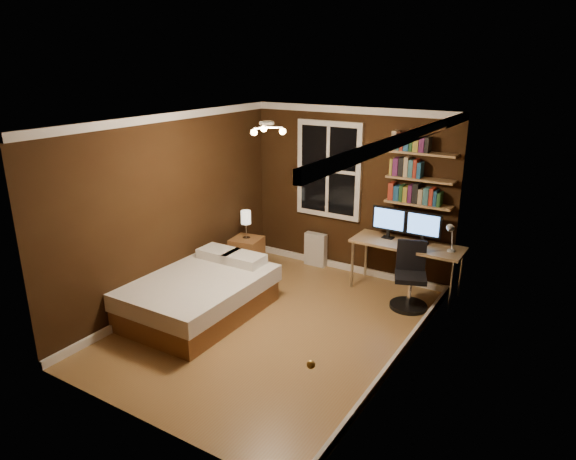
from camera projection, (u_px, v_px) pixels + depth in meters
The scene contains 24 objects.
floor at pixel (274, 325), 6.35m from camera, with size 4.20×4.20×0.00m, color olive.
wall_back at pixel (350, 192), 7.64m from camera, with size 3.20×0.04×2.50m, color black.
wall_left at pixel (171, 210), 6.75m from camera, with size 0.04×4.20×2.50m, color black.
wall_right at pixel (406, 256), 5.15m from camera, with size 0.04×4.20×2.50m, color black.
ceiling at pixel (272, 120), 5.55m from camera, with size 3.20×4.20×0.02m, color white.
window at pixel (329, 170), 7.70m from camera, with size 1.06×0.06×1.46m, color silver.
door at pixel (334, 345), 3.98m from camera, with size 0.03×0.82×2.05m, color black, non-canonical shape.
door_knob at pixel (311, 365), 3.76m from camera, with size 0.06×0.06×0.06m, color gold.
ceiling_fixture at pixel (267, 131), 5.51m from camera, with size 0.44×0.44×0.18m, color beige, non-canonical shape.
bookshelf_lower at pixel (418, 204), 7.01m from camera, with size 0.92×0.22×0.03m, color #9C7D4C.
books_row_lower at pixel (419, 195), 6.97m from camera, with size 0.66×0.16×0.23m, color maroon, non-canonical shape.
bookshelf_middle at pixel (420, 179), 6.90m from camera, with size 0.92×0.22×0.03m, color #9C7D4C.
books_row_middle at pixel (421, 169), 6.86m from camera, with size 0.42×0.16×0.23m, color navy, non-canonical shape.
bookshelf_upper at pixel (423, 153), 6.79m from camera, with size 0.92×0.22×0.03m, color #9C7D4C.
books_row_upper at pixel (423, 143), 6.75m from camera, with size 0.48×0.16×0.23m, color #214E26, non-canonical shape.
bed at pixel (200, 295), 6.56m from camera, with size 1.36×1.88×0.63m.
nightstand at pixel (247, 255), 7.90m from camera, with size 0.43×0.43×0.54m, color brown.
bedside_lamp at pixel (246, 225), 7.74m from camera, with size 0.15×0.15×0.43m, color white, non-canonical shape.
radiator at pixel (316, 249), 8.13m from camera, with size 0.35×0.12×0.53m, color silver.
desk at pixel (407, 248), 7.07m from camera, with size 1.52×0.57×0.72m.
monitor_left at pixel (389, 223), 7.20m from camera, with size 0.48×0.12×0.45m, color black, non-canonical shape.
monitor_right at pixel (423, 229), 6.95m from camera, with size 0.48×0.12×0.45m, color black, non-canonical shape.
desk_lamp at pixel (451, 237), 6.62m from camera, with size 0.14×0.32×0.44m, color silver, non-canonical shape.
office_chair at pixel (410, 284), 6.74m from camera, with size 0.52×0.52×0.89m.
Camera 1 is at (3.12, -4.71, 3.13)m, focal length 32.00 mm.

